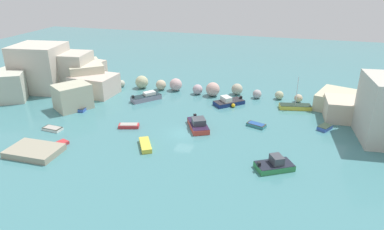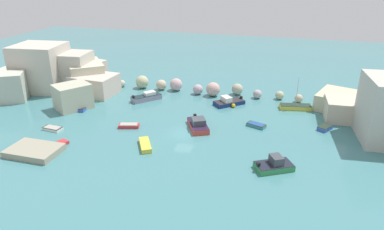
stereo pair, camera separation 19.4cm
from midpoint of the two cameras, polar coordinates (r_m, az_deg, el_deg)
cove_water at (r=50.28m, az=-1.30°, el=-2.93°), size 160.00×160.00×0.00m
cliff_headland_left at (r=71.63m, az=-21.49°, el=6.01°), size 24.68×21.95×8.73m
rock_breakwater at (r=66.27m, az=0.02°, el=4.61°), size 38.75×4.32×2.57m
stone_dock at (r=49.00m, az=-24.29°, el=-5.33°), size 6.47×4.42×0.83m
channel_buoy at (r=59.64m, az=6.89°, el=1.55°), size 0.69×0.69×0.69m
moored_boat_0 at (r=42.51m, az=13.43°, el=-7.95°), size 4.93×4.20×1.72m
moored_boat_1 at (r=46.68m, az=-7.56°, el=-4.88°), size 3.06×4.02×0.61m
moored_boat_2 at (r=60.85m, az=-18.04°, el=0.91°), size 2.60×1.53×0.55m
moored_boat_3 at (r=63.00m, az=-7.33°, el=2.93°), size 4.91×5.28×1.47m
moored_boat_4 at (r=54.75m, az=21.00°, el=-1.95°), size 2.34×2.63×0.61m
moored_boat_5 at (r=61.11m, az=16.63°, el=1.30°), size 5.43×2.75×5.62m
moored_boat_6 at (r=52.69m, az=-10.19°, el=-1.73°), size 3.21×2.04×0.56m
moored_boat_7 at (r=51.43m, az=1.12°, el=-1.56°), size 4.48×5.71×1.67m
moored_boat_8 at (r=52.97m, az=10.57°, el=-1.63°), size 3.05×2.18×0.50m
moored_boat_9 at (r=60.75m, az=6.11°, el=2.15°), size 5.41×5.24×1.54m
moored_boat_10 at (r=49.81m, az=-21.14°, el=-4.60°), size 2.25×3.25×0.41m
moored_boat_11 at (r=55.00m, az=-21.74°, el=-2.04°), size 2.91×1.62×0.44m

